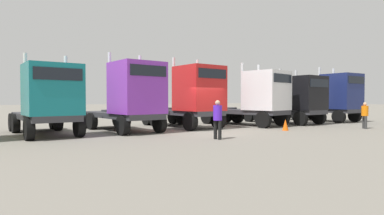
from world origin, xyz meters
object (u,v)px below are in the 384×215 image
at_px(semi_truck_red, 193,96).
at_px(semi_truck_navy, 334,97).
at_px(semi_truck_purple, 131,97).
at_px(semi_truck_black, 296,99).
at_px(semi_truck_white, 259,98).
at_px(visitor_with_camera, 218,117).
at_px(semi_truck_teal, 49,100).
at_px(traffic_cone_mid, 285,125).
at_px(visitor_in_hivis, 365,113).

bearing_deg(semi_truck_red, semi_truck_navy, 79.71).
height_order(semi_truck_purple, semi_truck_black, semi_truck_purple).
height_order(semi_truck_white, visitor_with_camera, semi_truck_white).
bearing_deg(semi_truck_white, visitor_with_camera, -68.73).
distance_m(semi_truck_teal, visitor_with_camera, 8.34).
height_order(semi_truck_purple, semi_truck_red, semi_truck_red).
distance_m(semi_truck_purple, visitor_with_camera, 5.59).
relative_size(semi_truck_white, semi_truck_black, 1.03).
xyz_separation_m(semi_truck_red, semi_truck_white, (4.75, -0.64, -0.09)).
bearing_deg(visitor_with_camera, semi_truck_white, -156.28).
bearing_deg(semi_truck_navy, semi_truck_black, -90.86).
distance_m(semi_truck_teal, semi_truck_black, 16.66).
xyz_separation_m(semi_truck_red, traffic_cone_mid, (4.08, -3.82, -1.67)).
height_order(visitor_in_hivis, visitor_with_camera, visitor_with_camera).
height_order(semi_truck_teal, semi_truck_white, semi_truck_white).
relative_size(visitor_in_hivis, visitor_with_camera, 0.92).
height_order(visitor_in_hivis, traffic_cone_mid, visitor_in_hivis).
xyz_separation_m(semi_truck_teal, semi_truck_navy, (21.20, 0.12, 0.17)).
distance_m(semi_truck_white, traffic_cone_mid, 3.62).
bearing_deg(traffic_cone_mid, visitor_in_hivis, -16.03).
relative_size(semi_truck_white, semi_truck_navy, 1.02).
bearing_deg(visitor_in_hivis, semi_truck_teal, -161.51).
relative_size(semi_truck_white, visitor_in_hivis, 4.00).
xyz_separation_m(semi_truck_white, semi_truck_navy, (8.12, 0.32, 0.05)).
distance_m(semi_truck_purple, visitor_in_hivis, 14.30).
xyz_separation_m(semi_truck_white, visitor_in_hivis, (4.52, -4.68, -0.97)).
relative_size(semi_truck_purple, semi_truck_white, 1.03).
relative_size(semi_truck_teal, semi_truck_black, 1.04).
xyz_separation_m(semi_truck_purple, traffic_cone_mid, (8.23, -3.34, -1.63)).
height_order(semi_truck_black, semi_truck_navy, semi_truck_navy).
bearing_deg(visitor_with_camera, semi_truck_purple, -76.09).
xyz_separation_m(semi_truck_red, visitor_with_camera, (-1.67, -5.40, -0.97)).
distance_m(visitor_with_camera, traffic_cone_mid, 6.00).
distance_m(semi_truck_black, semi_truck_navy, 4.55).
bearing_deg(semi_truck_purple, semi_truck_black, 79.25).
bearing_deg(traffic_cone_mid, semi_truck_teal, 164.73).
relative_size(semi_truck_teal, semi_truck_white, 1.01).
height_order(semi_truck_red, semi_truck_navy, semi_truck_red).
distance_m(semi_truck_teal, semi_truck_purple, 4.18).
height_order(semi_truck_red, semi_truck_black, semi_truck_red).
bearing_deg(semi_truck_black, semi_truck_purple, -98.05).
bearing_deg(visitor_with_camera, semi_truck_black, -167.31).
xyz_separation_m(semi_truck_red, semi_truck_navy, (12.87, -0.32, -0.04)).
height_order(semi_truck_white, semi_truck_black, semi_truck_white).
distance_m(semi_truck_red, semi_truck_black, 8.36).
bearing_deg(semi_truck_teal, semi_truck_purple, 81.40).
height_order(semi_truck_red, traffic_cone_mid, semi_truck_red).
bearing_deg(semi_truck_purple, visitor_in_hivis, 60.05).
bearing_deg(semi_truck_navy, semi_truck_red, -95.98).
xyz_separation_m(visitor_with_camera, traffic_cone_mid, (5.75, 1.58, -0.71)).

